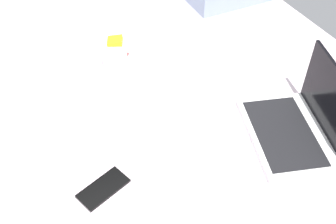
# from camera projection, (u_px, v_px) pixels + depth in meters

# --- Properties ---
(bed_mattress) EXTENTS (1.80, 1.40, 0.18)m
(bed_mattress) POSITION_uv_depth(u_px,v_px,m) (161.00, 85.00, 1.57)
(bed_mattress) COLOR silver
(bed_mattress) RESTS_ON ground
(laptop) EXTENTS (0.38, 0.32, 0.23)m
(laptop) POSITION_uv_depth(u_px,v_px,m) (300.00, 125.00, 1.23)
(laptop) COLOR silver
(laptop) RESTS_ON bed_mattress
(snack_cup) EXTENTS (0.09, 0.10, 0.13)m
(snack_cup) POSITION_uv_depth(u_px,v_px,m) (115.00, 56.00, 1.45)
(snack_cup) COLOR silver
(snack_cup) RESTS_ON bed_mattress
(cell_phone) EXTENTS (0.11, 0.15, 0.01)m
(cell_phone) POSITION_uv_depth(u_px,v_px,m) (103.00, 188.00, 1.11)
(cell_phone) COLOR black
(cell_phone) RESTS_ON bed_mattress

